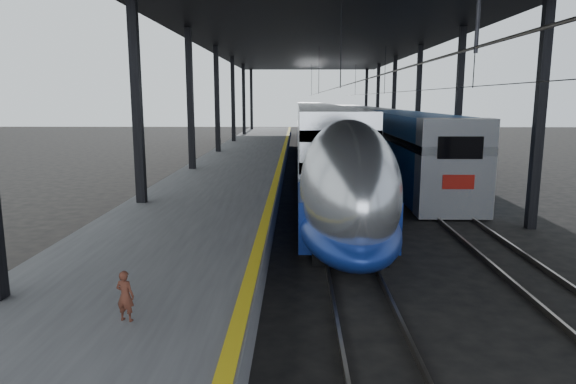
{
  "coord_description": "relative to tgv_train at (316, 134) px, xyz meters",
  "views": [
    {
      "loc": [
        0.37,
        -14.88,
        5.03
      ],
      "look_at": [
        0.07,
        1.83,
        2.0
      ],
      "focal_mm": 32.0,
      "sensor_mm": 36.0,
      "label": 1
    }
  ],
  "objects": [
    {
      "name": "yellow_strip",
      "position": [
        -2.7,
        -8.82,
        -1.13
      ],
      "size": [
        0.3,
        80.0,
        0.01
      ],
      "primitive_type": "cube",
      "color": "gold",
      "rests_on": "platform"
    },
    {
      "name": "ground",
      "position": [
        -2.0,
        -28.82,
        -2.14
      ],
      "size": [
        160.0,
        160.0,
        0.0
      ],
      "primitive_type": "plane",
      "color": "black",
      "rests_on": "ground"
    },
    {
      "name": "child",
      "position": [
        -4.78,
        -34.85,
        -0.65
      ],
      "size": [
        0.4,
        0.31,
        0.96
      ],
      "primitive_type": "imported",
      "rotation": [
        0.0,
        0.0,
        2.89
      ],
      "color": "#492318",
      "rests_on": "platform"
    },
    {
      "name": "platform",
      "position": [
        -5.5,
        -8.82,
        -1.64
      ],
      "size": [
        6.0,
        80.0,
        1.0
      ],
      "primitive_type": "cube",
      "color": "#4C4C4F",
      "rests_on": "ground"
    },
    {
      "name": "tgv_train",
      "position": [
        0.0,
        0.0,
        0.0
      ],
      "size": [
        3.19,
        65.2,
        4.57
      ],
      "color": "#B6B9BD",
      "rests_on": "ground"
    },
    {
      "name": "rails",
      "position": [
        2.5,
        -8.82,
        -2.06
      ],
      "size": [
        6.52,
        80.0,
        0.16
      ],
      "color": "slate",
      "rests_on": "ground"
    },
    {
      "name": "canopy",
      "position": [
        -0.1,
        -8.82,
        6.98
      ],
      "size": [
        18.0,
        75.0,
        9.47
      ],
      "color": "black",
      "rests_on": "ground"
    },
    {
      "name": "second_train",
      "position": [
        5.0,
        4.54,
        0.02
      ],
      "size": [
        3.09,
        56.05,
        4.25
      ],
      "color": "navy",
      "rests_on": "ground"
    }
  ]
}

